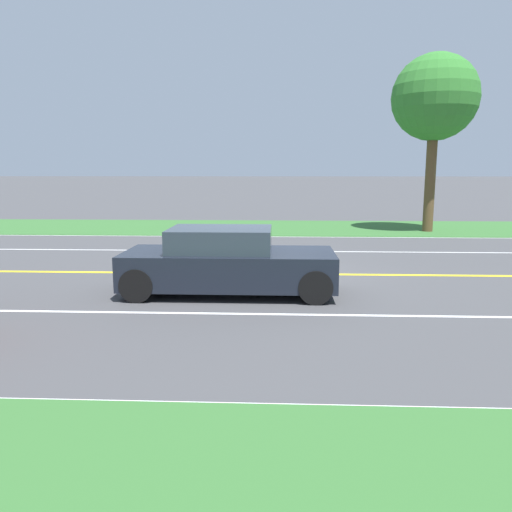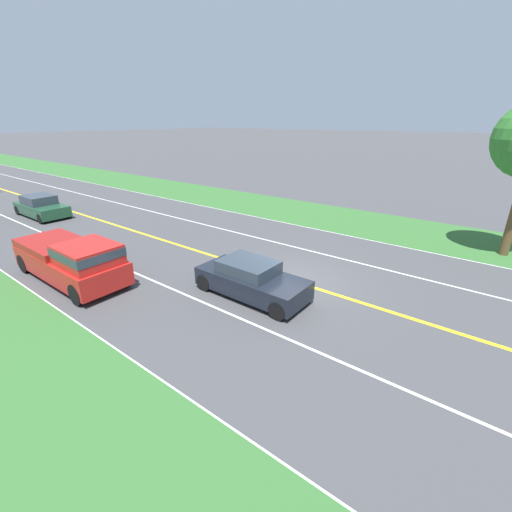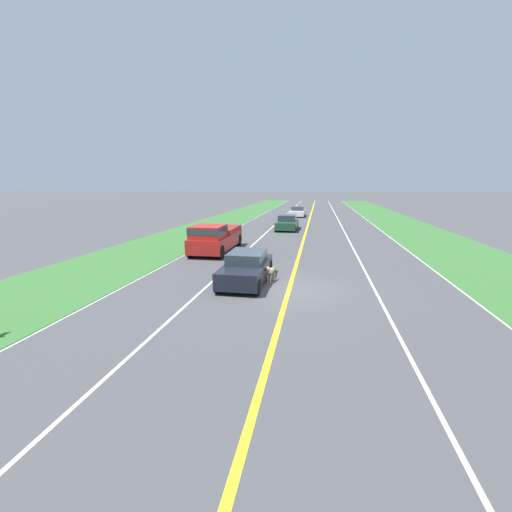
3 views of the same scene
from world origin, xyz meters
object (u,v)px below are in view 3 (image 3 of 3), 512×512
(car_trailing_near, at_px, (287,223))
(ego_car, at_px, (246,268))
(car_trailing_mid, at_px, (298,212))
(pickup_truck, at_px, (215,237))
(dog, at_px, (270,271))

(car_trailing_near, bearing_deg, ego_car, 89.57)
(car_trailing_near, relative_size, car_trailing_mid, 1.01)
(pickup_truck, bearing_deg, car_trailing_mid, -98.06)
(ego_car, bearing_deg, pickup_truck, -62.23)
(car_trailing_near, distance_m, car_trailing_mid, 14.13)
(dog, relative_size, car_trailing_near, 0.22)
(ego_car, xyz_separation_m, pickup_truck, (3.42, -6.49, 0.30))
(dog, height_order, pickup_truck, pickup_truck)
(dog, xyz_separation_m, pickup_truck, (4.47, -6.31, 0.46))
(car_trailing_near, height_order, car_trailing_mid, car_trailing_near)
(pickup_truck, bearing_deg, ego_car, 117.77)
(car_trailing_near, bearing_deg, pickup_truck, 73.32)
(car_trailing_near, bearing_deg, car_trailing_mid, -90.51)
(pickup_truck, relative_size, car_trailing_mid, 1.30)
(ego_car, relative_size, car_trailing_mid, 0.97)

